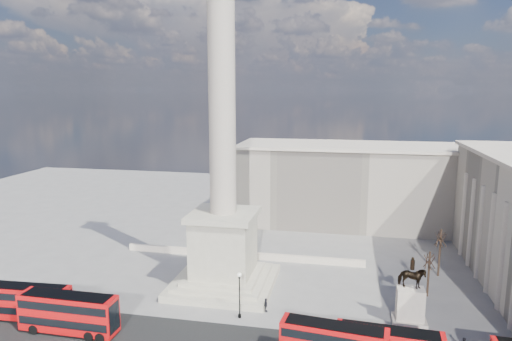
{
  "coord_description": "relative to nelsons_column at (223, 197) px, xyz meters",
  "views": [
    {
      "loc": [
        16.56,
        -54.01,
        27.45
      ],
      "look_at": [
        5.0,
        3.09,
        17.16
      ],
      "focal_mm": 32.0,
      "sensor_mm": 36.0,
      "label": 1
    }
  ],
  "objects": [
    {
      "name": "nelsons_column",
      "position": [
        0.0,
        0.0,
        0.0
      ],
      "size": [
        14.0,
        14.0,
        49.85
      ],
      "color": "beige",
      "rests_on": "ground"
    },
    {
      "name": "equestrian_statue",
      "position": [
        24.5,
        -5.74,
        -10.06
      ],
      "size": [
        3.94,
        2.96,
        8.22
      ],
      "color": "beige",
      "rests_on": "ground"
    },
    {
      "name": "bare_tree_far",
      "position": [
        30.54,
        9.73,
        -6.94
      ],
      "size": [
        1.86,
        1.86,
        7.59
      ],
      "rotation": [
        0.0,
        0.0,
        -0.0
      ],
      "color": "#332319",
      "rests_on": "ground"
    },
    {
      "name": "balustrade_wall",
      "position": [
        0.0,
        11.0,
        -12.37
      ],
      "size": [
        40.0,
        0.6,
        1.1
      ],
      "primitive_type": "cube",
      "color": "beige",
      "rests_on": "ground"
    },
    {
      "name": "red_bus_a",
      "position": [
        -13.92,
        -15.9,
        -10.48
      ],
      "size": [
        11.47,
        2.82,
        4.64
      ],
      "rotation": [
        0.0,
        0.0,
        -0.01
      ],
      "color": "red",
      "rests_on": "ground"
    },
    {
      "name": "red_bus_e",
      "position": [
        -20.68,
        -14.19,
        -10.64
      ],
      "size": [
        10.83,
        3.03,
        4.35
      ],
      "rotation": [
        0.0,
        0.0,
        0.05
      ],
      "color": "red",
      "rests_on": "ground"
    },
    {
      "name": "ground",
      "position": [
        0.0,
        -5.0,
        -12.92
      ],
      "size": [
        180.0,
        180.0,
        0.0
      ],
      "primitive_type": "plane",
      "color": "gray",
      "rests_on": "ground"
    },
    {
      "name": "pedestrian_walking",
      "position": [
        20.0,
        -11.11,
        -12.14
      ],
      "size": [
        0.62,
        0.46,
        1.56
      ],
      "primitive_type": "imported",
      "rotation": [
        0.0,
        0.0,
        -0.15
      ],
      "color": "black",
      "rests_on": "ground"
    },
    {
      "name": "victorian_lamp",
      "position": [
        4.32,
        -8.64,
        -9.5
      ],
      "size": [
        0.5,
        0.5,
        5.8
      ],
      "rotation": [
        0.0,
        0.0,
        -0.24
      ],
      "color": "black",
      "rests_on": "ground"
    },
    {
      "name": "bare_tree_mid",
      "position": [
        27.8,
        2.15,
        -7.72
      ],
      "size": [
        1.74,
        1.74,
        6.6
      ],
      "rotation": [
        0.0,
        0.0,
        0.15
      ],
      "color": "#332319",
      "rests_on": "ground"
    },
    {
      "name": "building_northeast",
      "position": [
        20.0,
        35.0,
        -4.59
      ],
      "size": [
        51.0,
        17.0,
        16.6
      ],
      "color": "beige",
      "rests_on": "ground"
    },
    {
      "name": "pedestrian_crossing",
      "position": [
        7.2,
        -6.53,
        -12.02
      ],
      "size": [
        0.75,
        1.14,
        1.8
      ],
      "primitive_type": "imported",
      "rotation": [
        0.0,
        0.0,
        1.89
      ],
      "color": "black",
      "rests_on": "ground"
    }
  ]
}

